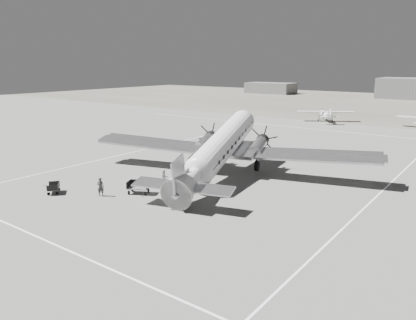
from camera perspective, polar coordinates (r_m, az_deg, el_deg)
The scene contains 13 objects.
ground at distance 35.51m, azimuth 0.12°, elevation -4.77°, with size 260.00×260.00×0.00m, color slate.
taxi_line_near at distance 26.38m, azimuth -18.67°, elevation -12.14°, with size 60.00×0.15×0.01m, color white.
taxi_line_right at distance 30.40m, azimuth 18.86°, elevation -8.70°, with size 0.15×80.00×0.01m, color white.
taxi_line_left at distance 54.30m, azimuth -8.95°, elevation 1.45°, with size 0.15×60.00×0.01m, color white.
taxi_line_horizon at distance 70.95m, azimuth 19.70°, elevation 3.62°, with size 90.00×0.15×0.01m, color white.
shed_secondary at distance 161.00m, azimuth 8.80°, elevation 9.97°, with size 18.00×10.00×4.00m, color #5B5B5B.
dc3_airliner at distance 39.75m, azimuth 1.72°, elevation 1.52°, with size 30.51×21.17×5.81m, color silver, non-canonical shape.
light_plane_left at distance 83.35m, azimuth 16.25°, elevation 6.00°, with size 11.02×8.94×2.29m, color silver, non-canonical shape.
baggage_cart_near at distance 35.98m, azimuth -9.74°, elevation -3.81°, with size 1.95×1.38×1.10m, color #5B5B5B, non-canonical shape.
baggage_cart_far at distance 38.10m, azimuth -20.91°, elevation -3.71°, with size 1.58×1.11×0.89m, color #5B5B5B, non-canonical shape.
ground_crew at distance 35.95m, azimuth -14.89°, elevation -3.65°, with size 0.59×0.39×1.63m, color #2F2F2F.
ramp_agent at distance 37.55m, azimuth -6.16°, elevation -2.54°, with size 0.80×0.62×1.64m, color beige.
passenger at distance 38.47m, azimuth -4.06°, elevation -1.92°, with size 0.91×0.59×1.87m, color #B9B9B6.
Camera 1 is at (20.02, -27.17, 11.05)m, focal length 35.00 mm.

